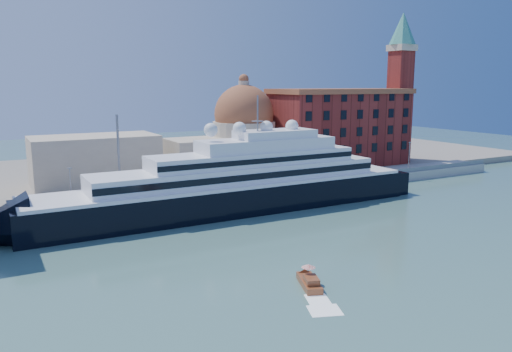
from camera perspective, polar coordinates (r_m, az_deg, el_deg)
ground at (r=86.34m, az=3.52°, el=-7.47°), size 400.00×400.00×0.00m
quay at (r=115.15m, az=-5.56°, el=-2.29°), size 180.00×10.00×2.50m
land at (r=153.04m, az=-11.66°, el=0.62°), size 260.00×72.00×2.00m
quay_fence at (r=110.72m, az=-4.65°, el=-1.81°), size 180.00×0.10×1.20m
superyacht at (r=103.75m, az=-4.19°, el=-1.62°), size 94.91×13.16×28.37m
water_taxi at (r=68.03m, az=6.13°, el=-11.89°), size 4.19×6.69×3.02m
warehouse at (r=155.32m, az=9.58°, el=5.59°), size 43.00×19.00×23.25m
campanile at (r=170.76m, az=16.18°, el=10.78°), size 8.40×8.40×47.00m
church at (r=137.59m, az=-7.11°, el=3.84°), size 66.00×18.00×25.50m
lamp_posts at (r=107.63m, az=-11.47°, el=1.31°), size 120.80×2.40×18.00m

